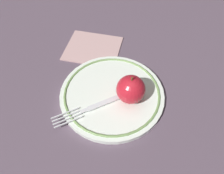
% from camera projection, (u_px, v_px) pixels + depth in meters
% --- Properties ---
extents(ground_plane, '(2.00, 2.00, 0.00)m').
position_uv_depth(ground_plane, '(106.00, 100.00, 0.52)').
color(ground_plane, '#564655').
extents(plate, '(0.25, 0.25, 0.02)m').
position_uv_depth(plate, '(112.00, 94.00, 0.52)').
color(plate, white).
rests_on(plate, ground_plane).
extents(apple_red_whole, '(0.06, 0.06, 0.07)m').
position_uv_depth(apple_red_whole, '(131.00, 89.00, 0.48)').
color(apple_red_whole, red).
rests_on(apple_red_whole, plate).
extents(fork, '(0.11, 0.17, 0.00)m').
position_uv_depth(fork, '(94.00, 107.00, 0.49)').
color(fork, silver).
rests_on(fork, plate).
extents(napkin_folded, '(0.15, 0.17, 0.01)m').
position_uv_depth(napkin_folded, '(93.00, 48.00, 0.63)').
color(napkin_folded, '#BF9695').
rests_on(napkin_folded, ground_plane).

